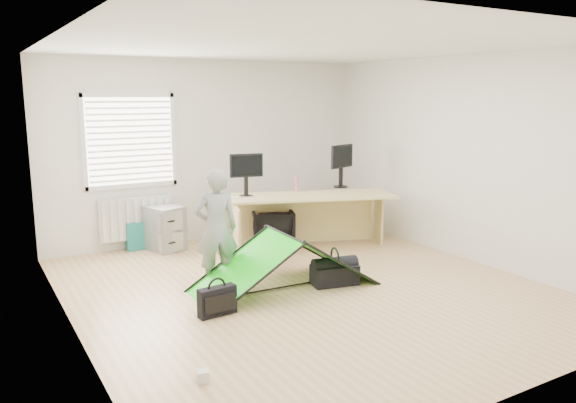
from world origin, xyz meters
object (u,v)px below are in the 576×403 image
desk (310,223)px  kite (284,261)px  laptop_bag (217,301)px  duffel_bag (335,275)px  thermos (297,184)px  monitor_right (341,172)px  office_chair (272,227)px  filing_cabinet (164,228)px  monitor_left (246,181)px  storage_crate (319,222)px  person (216,229)px

desk → kite: (-1.14, -1.22, -0.08)m
laptop_bag → duffel_bag: bearing=1.2°
thermos → laptop_bag: 2.94m
monitor_right → office_chair: (-1.12, 0.14, -0.76)m
filing_cabinet → office_chair: filing_cabinet is taller
monitor_left → duffel_bag: monitor_left is taller
desk → laptop_bag: size_ratio=5.94×
desk → storage_crate: size_ratio=4.33×
storage_crate → office_chair: bearing=-158.9°
office_chair → desk: bearing=150.9°
thermos → storage_crate: bearing=35.4°
kite → duffel_bag: size_ratio=3.89×
thermos → storage_crate: size_ratio=0.42×
monitor_right → person: (-2.53, -1.09, -0.35)m
filing_cabinet → thermos: 2.01m
filing_cabinet → laptop_bag: 2.67m
thermos → office_chair: bearing=161.9°
desk → filing_cabinet: (-1.79, 1.08, -0.08)m
person → kite: bearing=154.7°
storage_crate → duffel_bag: storage_crate is taller
person → duffel_bag: (1.21, -0.63, -0.57)m
monitor_left → monitor_right: bearing=12.1°
person → storage_crate: 3.07m
desk → filing_cabinet: 2.09m
office_chair → person: 1.91m
desk → person: bearing=-137.0°
office_chair → laptop_bag: 2.68m
office_chair → duffel_bag: bearing=106.0°
storage_crate → person: bearing=-146.7°
storage_crate → thermos: bearing=-144.6°
kite → duffel_bag: bearing=-14.4°
thermos → kite: size_ratio=0.11×
monitor_right → thermos: size_ratio=2.22×
filing_cabinet → monitor_right: bearing=-35.4°
filing_cabinet → monitor_left: monitor_left is taller
thermos → monitor_left: bearing=-178.7°
filing_cabinet → duffel_bag: bearing=-82.4°
desk → thermos: (-0.02, 0.34, 0.51)m
kite → office_chair: bearing=68.3°
filing_cabinet → monitor_left: 1.39m
thermos → duffel_bag: thermos is taller
filing_cabinet → kite: bearing=-92.9°
filing_cabinet → office_chair: bearing=-42.4°
filing_cabinet → thermos: bearing=-41.3°
thermos → person: size_ratio=0.16×
storage_crate → duffel_bag: bearing=-119.9°
office_chair → filing_cabinet: bearing=-1.7°
thermos → office_chair: size_ratio=0.37×
person → kite: (0.63, -0.44, -0.37)m
desk → duffel_bag: 1.53m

